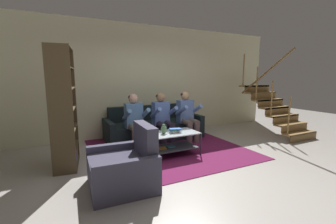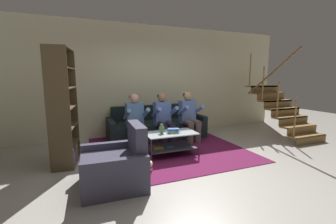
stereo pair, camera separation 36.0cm
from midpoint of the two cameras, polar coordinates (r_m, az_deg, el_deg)
name	(u,v)px [view 2 (the right image)]	position (r m, az deg, el deg)	size (l,w,h in m)	color
ground	(188,164)	(4.17, 7.54, -13.07)	(16.80, 16.80, 0.00)	#A7A19A
back_partition	(147,81)	(6.13, -3.67, 7.91)	(8.40, 0.12, 2.90)	beige
staircase_run	(282,107)	(6.71, 28.34, 1.10)	(0.99, 1.78, 2.22)	olive
couch	(156,127)	(5.77, -1.19, -3.91)	(2.43, 0.92, 0.81)	black
person_seated_left	(136,118)	(4.98, -6.14, -1.62)	(0.50, 0.58, 1.19)	#59544C
person_seated_middle	(164,116)	(5.20, 0.91, -1.13)	(0.50, 0.58, 1.19)	#292231
person_seated_right	(189,114)	(5.49, 7.30, -0.62)	(0.50, 0.58, 1.20)	#60524E
coffee_table	(170,140)	(4.51, 2.90, -7.20)	(1.02, 0.58, 0.46)	silver
area_rug	(165,147)	(5.10, 1.17, -8.79)	(3.12, 3.28, 0.01)	#5F163E
vase	(162,129)	(4.37, 0.75, -4.40)	(0.12, 0.12, 0.19)	#507750
book_stack	(173,130)	(4.46, 3.67, -4.71)	(0.26, 0.19, 0.09)	silver
bookshelf	(62,121)	(4.33, -23.28, -2.04)	(0.47, 0.90, 2.05)	#4B3C25
armchair	(116,166)	(3.37, -10.01, -13.45)	(0.91, 0.93, 0.89)	#3D3A4F
popcorn_tub	(148,166)	(3.82, -2.30, -13.66)	(0.14, 0.14, 0.19)	red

